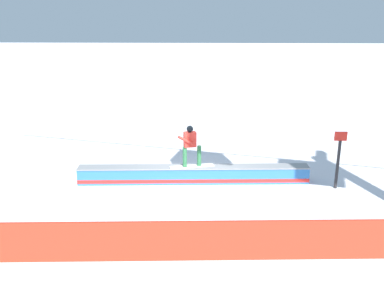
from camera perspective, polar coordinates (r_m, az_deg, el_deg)
The scene contains 5 objects.
ground_plane at distance 14.84m, azimuth 0.21°, elevation -5.10°, with size 120.00×120.00×0.00m, color white.
grind_box at distance 14.74m, azimuth 0.21°, elevation -4.14°, with size 7.83×0.87×0.59m.
snowboarder at distance 14.36m, azimuth -0.20°, elevation -0.07°, with size 1.53×0.64×1.43m.
safety_fence at distance 10.35m, azimuth -0.43°, elevation -12.66°, with size 11.41×0.06×1.02m, color red.
trail_marker at distance 14.81m, azimuth 18.74°, elevation -1.81°, with size 0.40×0.10×1.94m.
Camera 1 is at (-0.32, 13.68, 5.73)m, focal length 40.45 mm.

